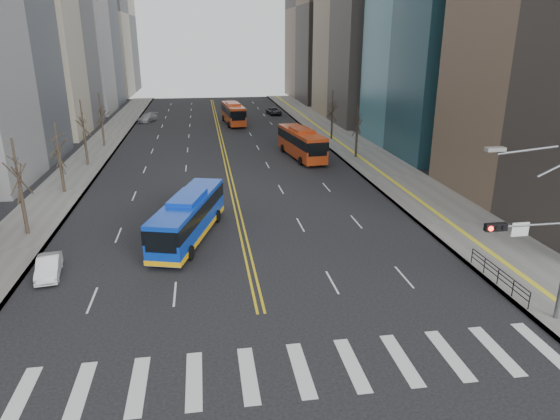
% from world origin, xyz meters
% --- Properties ---
extents(ground, '(220.00, 220.00, 0.00)m').
position_xyz_m(ground, '(0.00, 0.00, 0.00)').
color(ground, black).
extents(sidewalk_right, '(7.00, 130.00, 0.15)m').
position_xyz_m(sidewalk_right, '(17.50, 45.00, 0.07)').
color(sidewalk_right, slate).
rests_on(sidewalk_right, ground).
extents(sidewalk_left, '(5.00, 130.00, 0.15)m').
position_xyz_m(sidewalk_left, '(-16.50, 45.00, 0.07)').
color(sidewalk_left, slate).
rests_on(sidewalk_left, ground).
extents(crosswalk, '(26.70, 4.00, 0.01)m').
position_xyz_m(crosswalk, '(0.00, 0.00, 0.01)').
color(crosswalk, silver).
rests_on(crosswalk, ground).
extents(centerline, '(0.55, 100.00, 0.01)m').
position_xyz_m(centerline, '(0.00, 55.00, 0.01)').
color(centerline, gold).
rests_on(centerline, ground).
extents(signal_mast, '(5.37, 0.37, 9.39)m').
position_xyz_m(signal_mast, '(13.77, 2.00, 4.86)').
color(signal_mast, slate).
rests_on(signal_mast, ground).
extents(pedestrian_railing, '(0.06, 6.06, 1.02)m').
position_xyz_m(pedestrian_railing, '(14.30, 6.00, 0.82)').
color(pedestrian_railing, black).
rests_on(pedestrian_railing, sidewalk_right).
extents(street_trees, '(35.20, 47.20, 7.60)m').
position_xyz_m(street_trees, '(-7.18, 34.55, 4.87)').
color(street_trees, black).
rests_on(street_trees, ground).
extents(blue_bus, '(5.58, 11.67, 3.35)m').
position_xyz_m(blue_bus, '(-3.95, 16.49, 1.75)').
color(blue_bus, '#0C37B6').
rests_on(blue_bus, ground).
extents(red_bus_near, '(4.14, 11.81, 3.66)m').
position_xyz_m(red_bus_near, '(9.36, 41.19, 2.03)').
color(red_bus_near, '#C13D14').
rests_on(red_bus_near, ground).
extents(red_bus_far, '(3.57, 11.60, 3.62)m').
position_xyz_m(red_bus_far, '(2.79, 68.42, 2.01)').
color(red_bus_far, '#C13D14').
rests_on(red_bus_far, ground).
extents(car_white, '(1.85, 3.89, 1.23)m').
position_xyz_m(car_white, '(-12.50, 11.56, 0.61)').
color(car_white, silver).
rests_on(car_white, ground).
extents(car_dark_mid, '(1.92, 4.02, 1.33)m').
position_xyz_m(car_dark_mid, '(12.50, 51.07, 0.66)').
color(car_dark_mid, black).
rests_on(car_dark_mid, ground).
extents(car_silver, '(3.70, 5.36, 1.44)m').
position_xyz_m(car_silver, '(-12.13, 73.16, 0.72)').
color(car_silver, '#9C9CA1').
rests_on(car_silver, ground).
extents(car_dark_far, '(2.77, 5.04, 1.34)m').
position_xyz_m(car_dark_far, '(11.26, 78.23, 0.67)').
color(car_dark_far, black).
rests_on(car_dark_far, ground).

